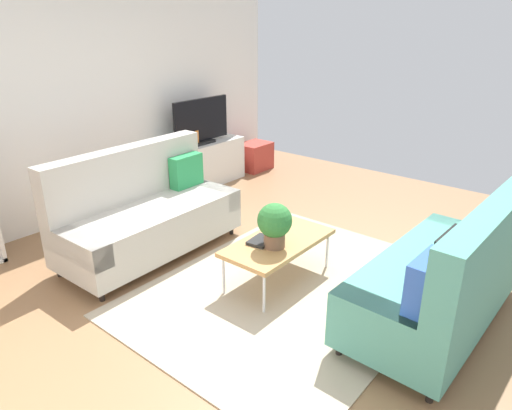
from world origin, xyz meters
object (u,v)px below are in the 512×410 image
object	(u,v)px
couch_beige	(147,213)
vase_0	(168,146)
bottle_0	(191,140)
vase_1	(177,142)
table_book_0	(261,241)
tv	(201,122)
storage_trunk	(255,156)
potted_plant	(275,223)
bottle_1	(197,138)
couch_green	(446,276)
tv_console	(202,164)
coffee_table	(278,243)

from	to	relation	value
couch_beige	vase_0	world-z (taller)	couch_beige
couch_beige	bottle_0	size ratio (longest dim) A/B	9.79
bottle_0	vase_1	bearing A→B (deg)	152.37
table_book_0	vase_1	size ratio (longest dim) A/B	1.43
tv	couch_beige	bearing A→B (deg)	-150.04
storage_trunk	bottle_0	xyz separation A→B (m)	(-1.34, 0.06, 0.52)
storage_trunk	potted_plant	bearing A→B (deg)	-137.68
vase_1	bottle_1	xyz separation A→B (m)	(0.28, -0.09, 0.02)
couch_beige	couch_green	world-z (taller)	same
couch_green	table_book_0	size ratio (longest dim) A/B	8.01
couch_beige	storage_trunk	bearing A→B (deg)	-162.85
potted_plant	tv	bearing A→B (deg)	57.73
vase_1	bottle_0	xyz separation A→B (m)	(0.17, -0.09, 0.01)
potted_plant	bottle_0	world-z (taller)	bottle_0
tv_console	storage_trunk	size ratio (longest dim) A/B	2.69
storage_trunk	potted_plant	world-z (taller)	potted_plant
bottle_0	couch_green	bearing A→B (deg)	-103.93
coffee_table	tv_console	xyz separation A→B (m)	(1.48, 2.52, -0.07)
storage_trunk	tv_console	bearing A→B (deg)	174.81
couch_green	tv_console	world-z (taller)	couch_green
tv	table_book_0	world-z (taller)	tv
tv_console	storage_trunk	xyz separation A→B (m)	(1.10, -0.10, -0.10)
tv_console	bottle_1	xyz separation A→B (m)	(-0.12, -0.04, 0.43)
tv_console	storage_trunk	world-z (taller)	tv_console
coffee_table	bottle_1	size ratio (longest dim) A/B	5.16
tv_console	bottle_1	distance (m)	0.45
vase_1	bottle_1	world-z (taller)	bottle_1
potted_plant	table_book_0	distance (m)	0.26
coffee_table	vase_1	bearing A→B (deg)	67.28
storage_trunk	vase_1	size ratio (longest dim) A/B	3.09
couch_green	vase_1	world-z (taller)	couch_green
potted_plant	vase_0	xyz separation A→B (m)	(1.03, 2.62, 0.06)
tv	storage_trunk	distance (m)	1.32
couch_beige	potted_plant	distance (m)	1.50
couch_beige	tv_console	distance (m)	2.17
couch_beige	bottle_0	distance (m)	1.97
tv	bottle_0	world-z (taller)	tv
potted_plant	bottle_0	distance (m)	2.88
tv	vase_1	world-z (taller)	tv
couch_green	vase_0	size ratio (longest dim) A/B	13.86
tv_console	couch_beige	bearing A→B (deg)	-149.59
tv	vase_1	xyz separation A→B (m)	(-0.41, 0.07, -0.23)
potted_plant	bottle_0	bearing A→B (deg)	61.49
storage_trunk	vase_1	distance (m)	1.60
couch_beige	coffee_table	size ratio (longest dim) A/B	1.75
bottle_1	bottle_0	bearing A→B (deg)	180.00
couch_green	potted_plant	bearing A→B (deg)	107.89
couch_green	storage_trunk	bearing A→B (deg)	60.55
table_book_0	vase_0	xyz separation A→B (m)	(1.04, 2.47, 0.28)
tv_console	tv	size ratio (longest dim) A/B	1.40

